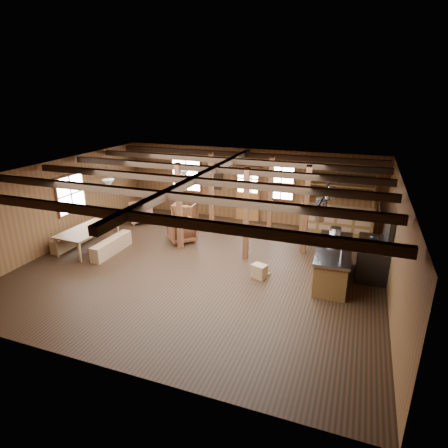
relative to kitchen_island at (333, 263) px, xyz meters
The scene contains 22 objects.
room 3.76m from the kitchen_island, behind, with size 10.04×9.04×2.84m.
ceiling_joists 4.24m from the kitchen_island, behind, with size 9.80×8.82×0.18m.
timber_posts 3.56m from the kitchen_island, 153.61° to the left, with size 3.95×2.35×2.80m.
back_door 5.32m from the kitchen_island, 132.72° to the left, with size 1.02×0.08×2.15m.
window_back_left 7.41m from the kitchen_island, 147.78° to the left, with size 1.32×0.06×1.32m.
window_back_right 4.67m from the kitchen_island, 120.48° to the left, with size 1.02×0.06×1.32m.
window_left 8.63m from the kitchen_island, behind, with size 0.14×1.24×1.32m.
notice_boards 6.53m from the kitchen_island, 142.56° to the left, with size 1.08×0.03×0.90m.
back_counter 3.66m from the kitchen_island, 93.14° to the left, with size 2.55×0.60×2.45m.
pendant_lamps 6.13m from the kitchen_island, behind, with size 1.86×2.36×0.66m.
pot_rack 1.86m from the kitchen_island, 142.25° to the right, with size 0.43×3.00×0.43m.
kitchen_island is the anchor object (origin of this frame).
step_stool 1.99m from the kitchen_island, 161.47° to the right, with size 0.43×0.31×0.39m, color brown.
commercial_range 1.26m from the kitchen_island, 33.32° to the left, with size 0.82×1.60×1.97m.
dining_table 7.53m from the kitchen_island, behind, with size 1.97×1.10×0.69m, color olive.
bench_wall 8.28m from the kitchen_island, behind, with size 0.30×1.59×0.44m, color brown.
bench_aisle 6.71m from the kitchen_island, behind, with size 0.32×1.73×0.47m, color brown.
armchair_a 5.14m from the kitchen_island, 168.57° to the left, with size 0.82×0.85×0.77m, color #592F1A.
armchair_b 6.46m from the kitchen_island, 153.71° to the left, with size 0.83×0.85×0.78m, color brown.
armchair_c 7.74m from the kitchen_island, 163.16° to the left, with size 0.82×0.85×0.77m, color #8E5B40.
counter_pot 1.15m from the kitchen_island, 93.62° to the left, with size 0.32×0.32×0.19m, color silver.
bowl 0.50m from the kitchen_island, 140.62° to the left, with size 0.24×0.24×0.06m, color silver.
Camera 1 is at (4.00, -9.03, 4.87)m, focal length 30.00 mm.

